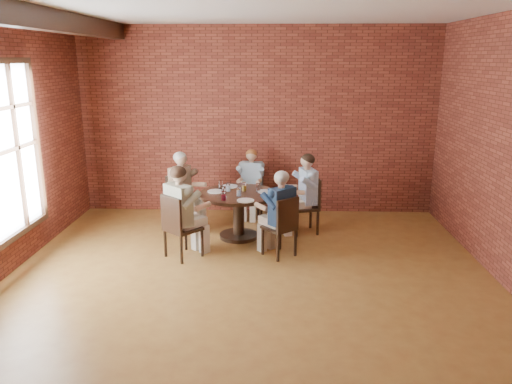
{
  "coord_description": "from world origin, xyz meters",
  "views": [
    {
      "loc": [
        0.31,
        -5.63,
        2.82
      ],
      "look_at": [
        0.06,
        1.0,
        1.04
      ],
      "focal_mm": 35.0,
      "sensor_mm": 36.0,
      "label": 1
    }
  ],
  "objects_px": {
    "smartphone": "(269,196)",
    "diner_e": "(279,214)",
    "chair_e": "(283,225)",
    "diner_b": "(251,184)",
    "chair_a": "(309,203)",
    "diner_a": "(304,194)",
    "dining_table": "(239,206)",
    "diner_d": "(182,212)",
    "diner_c": "(183,191)",
    "chair_b": "(252,190)",
    "chair_d": "(178,225)",
    "chair_c": "(180,199)"
  },
  "relations": [
    {
      "from": "diner_a",
      "to": "diner_d",
      "type": "bearing_deg",
      "value": -73.28
    },
    {
      "from": "chair_a",
      "to": "diner_e",
      "type": "relative_size",
      "value": 0.73
    },
    {
      "from": "diner_b",
      "to": "diner_d",
      "type": "height_order",
      "value": "diner_d"
    },
    {
      "from": "chair_e",
      "to": "diner_a",
      "type": "bearing_deg",
      "value": -149.87
    },
    {
      "from": "dining_table",
      "to": "smartphone",
      "type": "height_order",
      "value": "smartphone"
    },
    {
      "from": "smartphone",
      "to": "diner_e",
      "type": "bearing_deg",
      "value": -53.78
    },
    {
      "from": "dining_table",
      "to": "chair_e",
      "type": "bearing_deg",
      "value": -48.91
    },
    {
      "from": "chair_d",
      "to": "diner_e",
      "type": "bearing_deg",
      "value": -131.77
    },
    {
      "from": "dining_table",
      "to": "diner_e",
      "type": "relative_size",
      "value": 0.98
    },
    {
      "from": "diner_c",
      "to": "chair_a",
      "type": "bearing_deg",
      "value": -68.87
    },
    {
      "from": "smartphone",
      "to": "dining_table",
      "type": "bearing_deg",
      "value": -178.45
    },
    {
      "from": "chair_d",
      "to": "smartphone",
      "type": "xyz_separation_m",
      "value": [
        1.3,
        0.73,
        0.24
      ]
    },
    {
      "from": "chair_a",
      "to": "chair_d",
      "type": "height_order",
      "value": "chair_d"
    },
    {
      "from": "chair_b",
      "to": "smartphone",
      "type": "distance_m",
      "value": 1.4
    },
    {
      "from": "chair_d",
      "to": "diner_d",
      "type": "xyz_separation_m",
      "value": [
        0.06,
        0.07,
        0.16
      ]
    },
    {
      "from": "chair_e",
      "to": "diner_e",
      "type": "height_order",
      "value": "diner_e"
    },
    {
      "from": "diner_b",
      "to": "diner_c",
      "type": "bearing_deg",
      "value": -142.13
    },
    {
      "from": "diner_d",
      "to": "smartphone",
      "type": "relative_size",
      "value": 9.97
    },
    {
      "from": "chair_d",
      "to": "chair_e",
      "type": "height_order",
      "value": "chair_d"
    },
    {
      "from": "diner_a",
      "to": "smartphone",
      "type": "distance_m",
      "value": 0.74
    },
    {
      "from": "chair_a",
      "to": "chair_d",
      "type": "bearing_deg",
      "value": -73.26
    },
    {
      "from": "diner_c",
      "to": "chair_e",
      "type": "relative_size",
      "value": 1.45
    },
    {
      "from": "chair_e",
      "to": "diner_b",
      "type": "bearing_deg",
      "value": -115.02
    },
    {
      "from": "dining_table",
      "to": "diner_c",
      "type": "xyz_separation_m",
      "value": [
        -0.97,
        0.45,
        0.13
      ]
    },
    {
      "from": "chair_e",
      "to": "diner_e",
      "type": "distance_m",
      "value": 0.16
    },
    {
      "from": "diner_c",
      "to": "diner_e",
      "type": "relative_size",
      "value": 1.03
    },
    {
      "from": "dining_table",
      "to": "diner_b",
      "type": "height_order",
      "value": "diner_b"
    },
    {
      "from": "chair_b",
      "to": "diner_c",
      "type": "height_order",
      "value": "diner_c"
    },
    {
      "from": "diner_c",
      "to": "chair_c",
      "type": "bearing_deg",
      "value": 90.0
    },
    {
      "from": "diner_a",
      "to": "diner_c",
      "type": "bearing_deg",
      "value": -109.61
    },
    {
      "from": "dining_table",
      "to": "chair_e",
      "type": "height_order",
      "value": "chair_e"
    },
    {
      "from": "diner_b",
      "to": "chair_c",
      "type": "distance_m",
      "value": 1.35
    },
    {
      "from": "chair_a",
      "to": "diner_c",
      "type": "distance_m",
      "value": 2.12
    },
    {
      "from": "dining_table",
      "to": "diner_d",
      "type": "xyz_separation_m",
      "value": [
        -0.75,
        -0.84,
        0.15
      ]
    },
    {
      "from": "diner_b",
      "to": "diner_a",
      "type": "bearing_deg",
      "value": -33.42
    },
    {
      "from": "chair_c",
      "to": "diner_d",
      "type": "xyz_separation_m",
      "value": [
        0.29,
        -1.32,
        0.18
      ]
    },
    {
      "from": "diner_b",
      "to": "chair_e",
      "type": "xyz_separation_m",
      "value": [
        0.54,
        -1.89,
        -0.13
      ]
    },
    {
      "from": "diner_d",
      "to": "chair_e",
      "type": "height_order",
      "value": "diner_d"
    },
    {
      "from": "chair_d",
      "to": "diner_b",
      "type": "bearing_deg",
      "value": -73.92
    },
    {
      "from": "dining_table",
      "to": "smartphone",
      "type": "distance_m",
      "value": 0.57
    },
    {
      "from": "diner_b",
      "to": "chair_b",
      "type": "bearing_deg",
      "value": 90.0
    },
    {
      "from": "diner_c",
      "to": "diner_e",
      "type": "height_order",
      "value": "diner_c"
    },
    {
      "from": "diner_e",
      "to": "diner_c",
      "type": "bearing_deg",
      "value": -77.45
    },
    {
      "from": "chair_e",
      "to": "chair_d",
      "type": "bearing_deg",
      "value": -37.0
    },
    {
      "from": "diner_b",
      "to": "chair_a",
      "type": "bearing_deg",
      "value": -30.23
    },
    {
      "from": "chair_a",
      "to": "chair_b",
      "type": "distance_m",
      "value": 1.3
    },
    {
      "from": "diner_d",
      "to": "dining_table",
      "type": "bearing_deg",
      "value": -90.0
    },
    {
      "from": "chair_c",
      "to": "diner_e",
      "type": "distance_m",
      "value": 2.09
    },
    {
      "from": "chair_a",
      "to": "diner_e",
      "type": "distance_m",
      "value": 1.17
    },
    {
      "from": "chair_b",
      "to": "smartphone",
      "type": "height_order",
      "value": "chair_b"
    }
  ]
}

